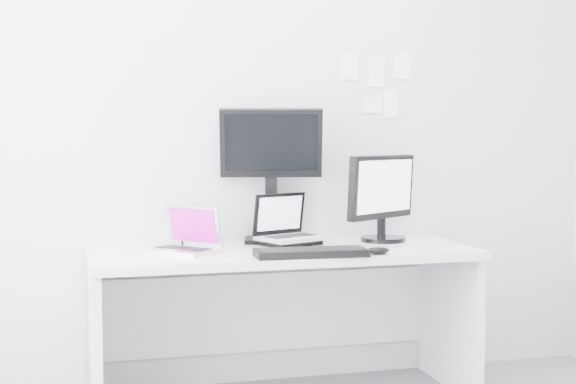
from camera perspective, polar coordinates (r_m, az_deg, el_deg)
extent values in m
plane|color=silver|center=(4.22, -1.58, 5.08)|extent=(3.60, 0.00, 3.60)
cube|color=silver|center=(3.99, -0.36, -9.13)|extent=(1.80, 0.70, 0.73)
cube|color=silver|center=(3.81, -7.33, -2.47)|extent=(0.37, 0.38, 0.23)
cube|color=black|center=(3.99, -6.71, -2.37)|extent=(0.11, 0.11, 0.20)
cube|color=#B4B6BC|center=(4.04, 0.30, -1.85)|extent=(0.38, 0.35, 0.26)
cube|color=black|center=(4.13, -1.17, 1.26)|extent=(0.53, 0.30, 0.69)
cube|color=black|center=(4.19, 6.56, -0.33)|extent=(0.54, 0.46, 0.45)
cube|color=black|center=(3.68, 1.59, -4.18)|extent=(0.50, 0.20, 0.03)
ellipsoid|color=black|center=(3.76, 6.21, -4.01)|extent=(0.12, 0.08, 0.04)
cube|color=white|center=(4.36, 4.26, 8.59)|extent=(0.10, 0.00, 0.14)
cube|color=white|center=(4.41, 6.11, 8.01)|extent=(0.09, 0.00, 0.13)
cube|color=white|center=(4.47, 7.93, 8.58)|extent=(0.10, 0.00, 0.14)
cube|color=white|center=(4.39, 5.85, 5.93)|extent=(0.11, 0.00, 0.08)
cube|color=white|center=(4.43, 7.07, 6.02)|extent=(0.08, 0.00, 0.14)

